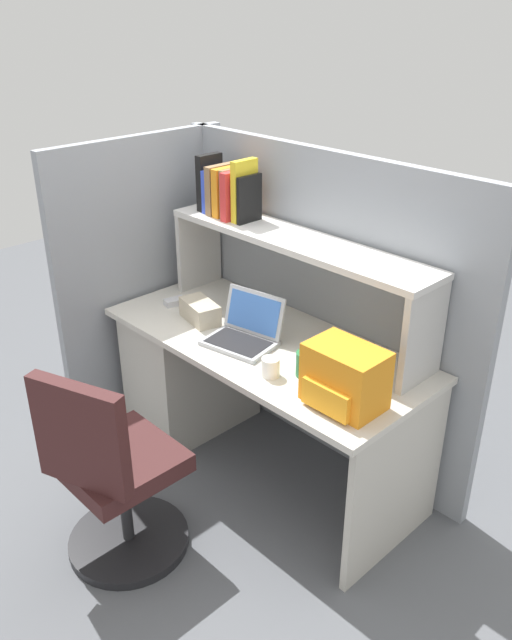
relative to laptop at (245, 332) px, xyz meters
The scene contains 13 objects.
ground_plane 0.79m from the laptop, 56.88° to the left, with size 8.00×8.00×0.00m, color #595B60.
desk 0.51m from the laptop, 167.78° to the left, with size 1.60×0.70×0.73m.
cubicle_partition_rear 0.46m from the laptop, 83.94° to the left, with size 1.84×0.05×1.55m, color gray.
cubicle_partition_left 0.80m from the laptop, behind, with size 0.05×1.06×1.55m, color gray.
overhead_hutch 0.41m from the laptop, 80.02° to the left, with size 1.44×0.28×0.45m.
reference_books_on_shelf 0.72m from the laptop, 146.45° to the left, with size 0.32×0.18×0.29m.
laptop is the anchor object (origin of this frame).
backpack 0.64m from the laptop, ahead, with size 0.30×0.23×0.24m.
computer_mouse 0.55m from the laptop, behind, with size 0.06×0.10×0.03m, color silver.
paper_cup 0.32m from the laptop, 23.67° to the right, with size 0.08×0.08×0.08m, color white.
tissue_box 0.31m from the laptop, behind, with size 0.22×0.12×0.10m, color #BFB299.
snack_canister 0.40m from the laptop, ahead, with size 0.10×0.10×0.11m, color #26723F.
office_chair 0.86m from the laptop, 87.25° to the right, with size 0.53×0.54×0.93m.
Camera 1 is at (1.88, -1.86, 2.15)m, focal length 36.44 mm.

